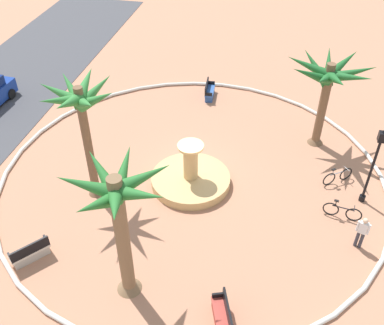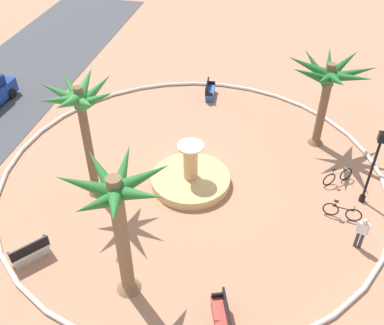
{
  "view_description": "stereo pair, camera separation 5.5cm",
  "coord_description": "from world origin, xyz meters",
  "views": [
    {
      "loc": [
        -16.55,
        -3.5,
        14.43
      ],
      "look_at": [
        -0.17,
        -0.01,
        1.0
      ],
      "focal_mm": 41.39,
      "sensor_mm": 36.0,
      "label": 1
    },
    {
      "loc": [
        -16.54,
        -3.55,
        14.43
      ],
      "look_at": [
        -0.17,
        -0.01,
        1.0
      ],
      "focal_mm": 41.39,
      "sensor_mm": 36.0,
      "label": 2
    }
  ],
  "objects": [
    {
      "name": "palm_tree_near_fountain",
      "position": [
        -7.03,
        0.97,
        4.28
      ],
      "size": [
        3.71,
        3.79,
        5.85
      ],
      "color": "brown",
      "rests_on": "ground"
    },
    {
      "name": "bench_west",
      "position": [
        -6.49,
        5.35,
        0.35
      ],
      "size": [
        1.55,
        1.41,
        1.0
      ],
      "color": "beige",
      "rests_on": "ground"
    },
    {
      "name": "bench_east",
      "position": [
        7.87,
        0.57,
        0.35
      ],
      "size": [
        1.63,
        0.61,
        1.0
      ],
      "color": "#335BA8",
      "rests_on": "ground"
    },
    {
      "name": "lamppost",
      "position": [
        -0.08,
        -8.16,
        2.37
      ],
      "size": [
        0.32,
        0.32,
        4.04
      ],
      "color": "black",
      "rests_on": "ground"
    },
    {
      "name": "bicycle_red_frame",
      "position": [
        1.02,
        -7.03,
        0.38
      ],
      "size": [
        1.04,
        1.44,
        0.94
      ],
      "color": "black",
      "rests_on": "ground"
    },
    {
      "name": "ground_plane",
      "position": [
        0.0,
        0.0,
        0.0
      ],
      "size": [
        80.0,
        80.0,
        0.0
      ],
      "primitive_type": "plane",
      "color": "tan"
    },
    {
      "name": "fountain",
      "position": [
        -0.58,
        -0.03,
        0.33
      ],
      "size": [
        3.87,
        3.87,
        2.34
      ],
      "color": "tan",
      "rests_on": "ground"
    },
    {
      "name": "palm_tree_mid_plaza",
      "position": [
        -2.21,
        4.26,
        4.74
      ],
      "size": [
        3.57,
        3.43,
        6.0
      ],
      "color": "brown",
      "rests_on": "ground"
    },
    {
      "name": "plaza_curb",
      "position": [
        0.0,
        0.0,
        0.1
      ],
      "size": [
        19.02,
        19.02,
        0.2
      ],
      "primitive_type": "torus",
      "color": "silver",
      "rests_on": "ground"
    },
    {
      "name": "palm_tree_by_curb",
      "position": [
        4.17,
        -6.02,
        3.89
      ],
      "size": [
        4.33,
        4.48,
        5.0
      ],
      "color": "brown",
      "rests_on": "ground"
    },
    {
      "name": "bench_north",
      "position": [
        -7.74,
        -2.72,
        0.35
      ],
      "size": [
        1.68,
        1.0,
        1.0
      ],
      "color": "#B73D33",
      "rests_on": "ground"
    },
    {
      "name": "bicycle_by_lamppost",
      "position": [
        -1.44,
        -7.13,
        0.38
      ],
      "size": [
        0.47,
        1.71,
        0.94
      ],
      "color": "black",
      "rests_on": "ground"
    },
    {
      "name": "person_cyclist_helmet",
      "position": [
        -3.02,
        -7.73,
        0.92
      ],
      "size": [
        0.29,
        0.51,
        1.64
      ],
      "color": "#33333D",
      "rests_on": "ground"
    }
  ]
}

